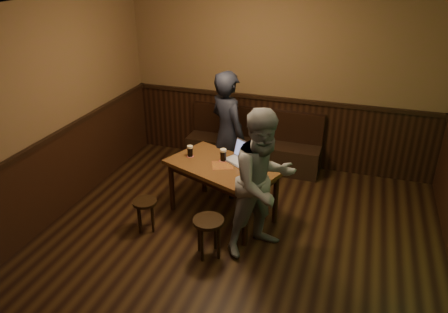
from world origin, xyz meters
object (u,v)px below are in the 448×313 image
at_px(pint_mid, 223,155).
at_px(person_grey, 263,183).
at_px(pint_left, 190,151).
at_px(person_suit, 228,134).
at_px(stool_left, 145,206).
at_px(bench, 253,148).
at_px(laptop, 240,156).
at_px(pub_table, 222,172).
at_px(pint_right, 247,170).
at_px(stool_right, 208,227).

height_order(pint_mid, person_grey, person_grey).
relative_size(pint_left, person_suit, 0.09).
xyz_separation_m(stool_left, person_grey, (1.50, 0.09, 0.55)).
xyz_separation_m(bench, person_suit, (-0.14, -0.97, 0.61)).
height_order(laptop, person_suit, person_suit).
bearing_deg(stool_left, pub_table, 36.13).
distance_m(pint_left, pint_mid, 0.47).
bearing_deg(pub_table, bench, 111.76).
relative_size(stool_left, pint_right, 2.65).
relative_size(stool_left, pint_left, 2.68).
xyz_separation_m(stool_left, stool_right, (0.95, -0.24, 0.06)).
bearing_deg(person_suit, stool_left, 98.07).
relative_size(pub_table, person_grey, 0.92).
xyz_separation_m(pint_mid, person_suit, (-0.10, 0.52, 0.07)).
bearing_deg(bench, stool_right, -87.34).
bearing_deg(pint_left, person_suit, 55.70).
relative_size(bench, stool_left, 5.22).
relative_size(bench, stool_right, 4.46).
relative_size(pint_left, laptop, 0.35).
distance_m(pub_table, person_grey, 0.87).
bearing_deg(laptop, bench, 129.48).
xyz_separation_m(stool_right, laptop, (0.07, 1.05, 0.44)).
distance_m(bench, pint_mid, 1.58).
xyz_separation_m(pub_table, stool_right, (0.11, -0.85, -0.27)).
bearing_deg(stool_left, pint_right, 19.92).
height_order(stool_left, pint_right, pint_right).
distance_m(pub_table, pint_left, 0.54).
height_order(stool_left, pint_mid, pint_mid).
distance_m(pint_right, laptop, 0.42).
distance_m(pint_right, person_suit, 0.97).
bearing_deg(laptop, pint_mid, -129.93).
height_order(stool_right, person_grey, person_grey).
bearing_deg(pint_right, person_grey, -50.00).
xyz_separation_m(pint_right, person_grey, (0.29, -0.35, 0.04)).
height_order(pint_mid, pint_right, pint_mid).
distance_m(pint_mid, person_suit, 0.53).
height_order(stool_left, person_grey, person_grey).
xyz_separation_m(pub_table, laptop, (0.18, 0.20, 0.17)).
xyz_separation_m(bench, laptop, (0.18, -1.42, 0.52)).
bearing_deg(bench, person_suit, -97.99).
relative_size(stool_left, person_grey, 0.24).
bearing_deg(laptop, pint_left, -141.14).
relative_size(pint_mid, pint_right, 1.07).
relative_size(pub_table, stool_right, 3.31).
relative_size(pint_right, person_grey, 0.09).
xyz_separation_m(stool_left, person_suit, (0.70, 1.26, 0.59)).
xyz_separation_m(bench, pint_mid, (-0.03, -1.49, 0.54)).
distance_m(laptop, person_grey, 0.86).
xyz_separation_m(pub_table, person_grey, (0.67, -0.52, 0.23)).
height_order(pint_left, person_grey, person_grey).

